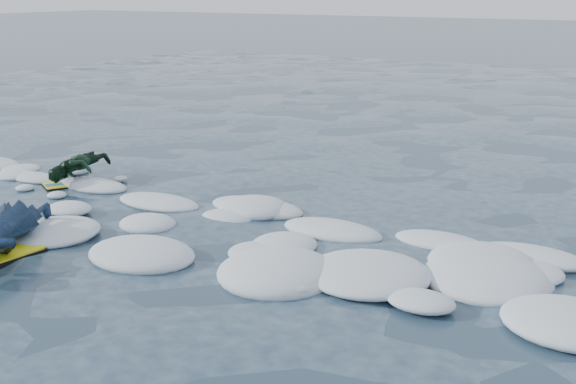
% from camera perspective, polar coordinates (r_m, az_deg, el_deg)
% --- Properties ---
extents(ground, '(120.00, 120.00, 0.00)m').
position_cam_1_polar(ground, '(7.99, -9.48, -4.59)').
color(ground, '#1C3543').
rests_on(ground, ground).
extents(foam_band, '(12.00, 3.10, 0.30)m').
position_cam_1_polar(foam_band, '(8.77, -5.24, -2.57)').
color(foam_band, white).
rests_on(foam_band, ground).
extents(prone_child_unit, '(0.71, 1.17, 0.42)m').
position_cam_1_polar(prone_child_unit, '(10.91, -16.21, 1.73)').
color(prone_child_unit, black).
rests_on(prone_child_unit, ground).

